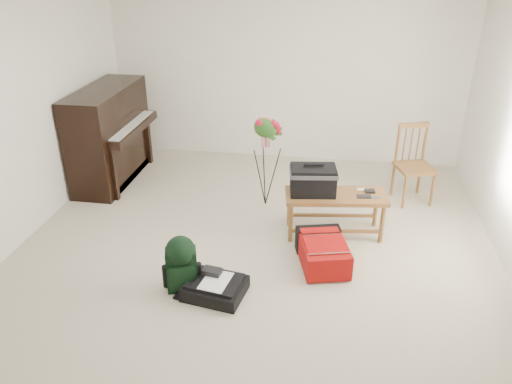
% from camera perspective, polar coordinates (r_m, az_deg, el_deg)
% --- Properties ---
extents(floor, '(5.00, 5.50, 0.01)m').
position_cam_1_polar(floor, '(5.19, -0.35, -7.41)').
color(floor, beige).
rests_on(floor, ground).
extents(wall_back, '(5.00, 0.04, 2.50)m').
position_cam_1_polar(wall_back, '(7.22, 3.37, 13.33)').
color(wall_back, white).
rests_on(wall_back, floor).
extents(wall_left, '(0.04, 5.50, 2.50)m').
position_cam_1_polar(wall_left, '(5.58, -26.80, 6.48)').
color(wall_left, white).
rests_on(wall_left, floor).
extents(piano, '(0.71, 1.50, 1.25)m').
position_cam_1_polar(piano, '(6.92, -16.29, 6.07)').
color(piano, black).
rests_on(piano, floor).
extents(bench, '(1.13, 0.58, 0.83)m').
position_cam_1_polar(bench, '(5.39, 7.36, 0.92)').
color(bench, brown).
rests_on(bench, floor).
extents(dining_chair, '(0.53, 0.53, 0.96)m').
position_cam_1_polar(dining_chair, '(6.41, 17.67, 2.96)').
color(dining_chair, brown).
rests_on(dining_chair, floor).
extents(red_suitcase, '(0.59, 0.75, 0.28)m').
position_cam_1_polar(red_suitcase, '(5.08, 7.68, -6.52)').
color(red_suitcase, '#BE0810').
rests_on(red_suitcase, floor).
extents(black_duffel, '(0.59, 0.51, 0.22)m').
position_cam_1_polar(black_duffel, '(4.66, -4.72, -10.75)').
color(black_duffel, black).
rests_on(black_duffel, floor).
extents(green_backpack, '(0.32, 0.29, 0.55)m').
position_cam_1_polar(green_backpack, '(4.63, -8.56, -7.83)').
color(green_backpack, black).
rests_on(green_backpack, floor).
extents(flower_stand, '(0.42, 0.42, 1.16)m').
position_cam_1_polar(flower_stand, '(5.95, 1.12, 3.49)').
color(flower_stand, black).
rests_on(flower_stand, floor).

